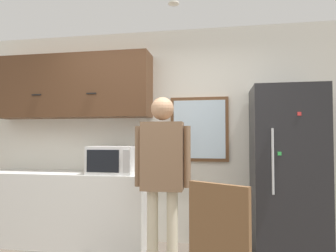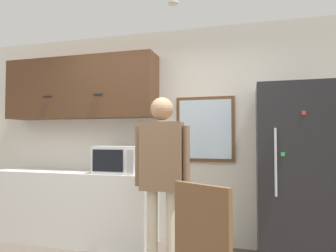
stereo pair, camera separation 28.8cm
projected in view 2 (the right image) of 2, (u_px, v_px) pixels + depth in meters
name	position (u px, v px, depth m)	size (l,w,h in m)	color
back_wall	(168.00, 135.00, 3.86)	(6.00, 0.06, 2.70)	silver
counter	(75.00, 206.00, 3.83)	(2.09, 0.56, 0.89)	silver
upper_cabinets	(80.00, 88.00, 3.98)	(2.09, 0.39, 0.80)	#51331E
microwave	(118.00, 159.00, 3.63)	(0.55, 0.39, 0.33)	white
person	(162.00, 165.00, 2.94)	(0.56, 0.23, 1.72)	beige
refrigerator	(294.00, 174.00, 3.12)	(0.73, 0.65, 1.87)	#232326
window	(205.00, 129.00, 3.69)	(0.72, 0.05, 0.80)	brown
ceiling_light	(173.00, 3.00, 3.03)	(0.11, 0.11, 0.01)	white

